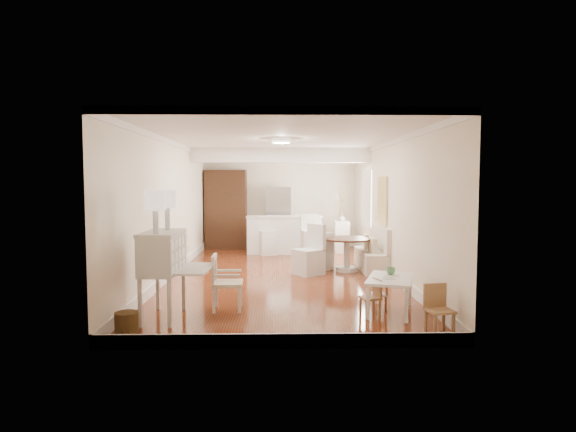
{
  "coord_description": "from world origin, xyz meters",
  "views": [
    {
      "loc": [
        -0.05,
        -9.98,
        1.94
      ],
      "look_at": [
        0.15,
        0.3,
        1.22
      ],
      "focal_mm": 30.0,
      "sensor_mm": 36.0,
      "label": 1
    }
  ],
  "objects_px": {
    "slip_chair_far": "(321,251)",
    "wicker_basket": "(127,324)",
    "dining_table": "(347,255)",
    "bar_stool_right": "(311,236)",
    "slip_chair_near": "(308,250)",
    "bar_stool_left": "(267,236)",
    "secretary_bureau": "(163,275)",
    "kids_table": "(390,295)",
    "pantry_cabinet": "(226,209)",
    "kids_chair_c": "(440,310)",
    "breakfast_counter": "(284,235)",
    "kids_chair_a": "(370,297)",
    "sideboard": "(342,236)",
    "fridge": "(291,218)",
    "gustavian_armchair": "(228,282)",
    "kids_chair_b": "(379,294)"
  },
  "relations": [
    {
      "from": "wicker_basket",
      "to": "bar_stool_right",
      "type": "distance_m",
      "value": 6.91
    },
    {
      "from": "bar_stool_right",
      "to": "pantry_cabinet",
      "type": "relative_size",
      "value": 0.49
    },
    {
      "from": "gustavian_armchair",
      "to": "sideboard",
      "type": "xyz_separation_m",
      "value": [
        2.55,
        6.17,
        0.01
      ]
    },
    {
      "from": "slip_chair_near",
      "to": "bar_stool_left",
      "type": "distance_m",
      "value": 2.94
    },
    {
      "from": "wicker_basket",
      "to": "kids_chair_b",
      "type": "relative_size",
      "value": 0.58
    },
    {
      "from": "wicker_basket",
      "to": "kids_chair_c",
      "type": "bearing_deg",
      "value": -0.82
    },
    {
      "from": "slip_chair_near",
      "to": "slip_chair_far",
      "type": "relative_size",
      "value": 1.28
    },
    {
      "from": "kids_chair_b",
      "to": "kids_chair_c",
      "type": "xyz_separation_m",
      "value": [
        0.52,
        -1.19,
        0.07
      ]
    },
    {
      "from": "kids_chair_c",
      "to": "pantry_cabinet",
      "type": "height_order",
      "value": "pantry_cabinet"
    },
    {
      "from": "kids_chair_b",
      "to": "bar_stool_right",
      "type": "height_order",
      "value": "bar_stool_right"
    },
    {
      "from": "kids_chair_a",
      "to": "sideboard",
      "type": "distance_m",
      "value": 6.56
    },
    {
      "from": "bar_stool_right",
      "to": "pantry_cabinet",
      "type": "height_order",
      "value": "pantry_cabinet"
    },
    {
      "from": "kids_chair_b",
      "to": "bar_stool_left",
      "type": "xyz_separation_m",
      "value": [
        -1.83,
        5.64,
        0.26
      ]
    },
    {
      "from": "secretary_bureau",
      "to": "slip_chair_far",
      "type": "xyz_separation_m",
      "value": [
        2.6,
        3.84,
        -0.21
      ]
    },
    {
      "from": "kids_chair_b",
      "to": "sideboard",
      "type": "height_order",
      "value": "sideboard"
    },
    {
      "from": "dining_table",
      "to": "sideboard",
      "type": "distance_m",
      "value": 3.02
    },
    {
      "from": "kids_chair_c",
      "to": "bar_stool_left",
      "type": "height_order",
      "value": "bar_stool_left"
    },
    {
      "from": "sideboard",
      "to": "fridge",
      "type": "bearing_deg",
      "value": 156.38
    },
    {
      "from": "wicker_basket",
      "to": "dining_table",
      "type": "height_order",
      "value": "dining_table"
    },
    {
      "from": "kids_chair_c",
      "to": "slip_chair_far",
      "type": "bearing_deg",
      "value": 93.03
    },
    {
      "from": "slip_chair_near",
      "to": "kids_table",
      "type": "bearing_deg",
      "value": -17.99
    },
    {
      "from": "secretary_bureau",
      "to": "bar_stool_right",
      "type": "xyz_separation_m",
      "value": [
        2.48,
        5.57,
        -0.07
      ]
    },
    {
      "from": "kids_chair_c",
      "to": "pantry_cabinet",
      "type": "xyz_separation_m",
      "value": [
        -3.6,
        8.19,
        0.83
      ]
    },
    {
      "from": "breakfast_counter",
      "to": "fridge",
      "type": "height_order",
      "value": "fridge"
    },
    {
      "from": "kids_chair_a",
      "to": "slip_chair_near",
      "type": "relative_size",
      "value": 0.52
    },
    {
      "from": "kids_chair_a",
      "to": "bar_stool_left",
      "type": "xyz_separation_m",
      "value": [
        -1.63,
        5.95,
        0.24
      ]
    },
    {
      "from": "wicker_basket",
      "to": "bar_stool_left",
      "type": "height_order",
      "value": "bar_stool_left"
    },
    {
      "from": "kids_chair_c",
      "to": "breakfast_counter",
      "type": "bearing_deg",
      "value": 94.75
    },
    {
      "from": "slip_chair_far",
      "to": "pantry_cabinet",
      "type": "bearing_deg",
      "value": -82.53
    },
    {
      "from": "kids_chair_c",
      "to": "bar_stool_right",
      "type": "bearing_deg",
      "value": 90.65
    },
    {
      "from": "kids_chair_c",
      "to": "slip_chair_far",
      "type": "relative_size",
      "value": 0.78
    },
    {
      "from": "kids_chair_a",
      "to": "fridge",
      "type": "xyz_separation_m",
      "value": [
        -0.98,
        7.28,
        0.63
      ]
    },
    {
      "from": "secretary_bureau",
      "to": "pantry_cabinet",
      "type": "bearing_deg",
      "value": 90.36
    },
    {
      "from": "kids_table",
      "to": "bar_stool_left",
      "type": "xyz_separation_m",
      "value": [
        -1.97,
        5.77,
        0.26
      ]
    },
    {
      "from": "breakfast_counter",
      "to": "bar_stool_left",
      "type": "xyz_separation_m",
      "value": [
        -0.46,
        -0.28,
        0.0
      ]
    },
    {
      "from": "bar_stool_right",
      "to": "fridge",
      "type": "xyz_separation_m",
      "value": [
        -0.48,
        1.78,
        0.34
      ]
    },
    {
      "from": "gustavian_armchair",
      "to": "bar_stool_right",
      "type": "distance_m",
      "value": 5.38
    },
    {
      "from": "gustavian_armchair",
      "to": "pantry_cabinet",
      "type": "xyz_separation_m",
      "value": [
        -0.77,
        6.94,
        0.73
      ]
    },
    {
      "from": "kids_chair_c",
      "to": "slip_chair_far",
      "type": "distance_m",
      "value": 4.78
    },
    {
      "from": "breakfast_counter",
      "to": "fridge",
      "type": "bearing_deg",
      "value": 79.22
    },
    {
      "from": "dining_table",
      "to": "bar_stool_right",
      "type": "distance_m",
      "value": 2.08
    },
    {
      "from": "kids_chair_c",
      "to": "bar_stool_right",
      "type": "relative_size",
      "value": 0.58
    },
    {
      "from": "kids_table",
      "to": "breakfast_counter",
      "type": "bearing_deg",
      "value": 104.01
    },
    {
      "from": "slip_chair_far",
      "to": "bar_stool_left",
      "type": "xyz_separation_m",
      "value": [
        -1.26,
        2.18,
        0.1
      ]
    },
    {
      "from": "bar_stool_right",
      "to": "pantry_cabinet",
      "type": "bearing_deg",
      "value": 133.58
    },
    {
      "from": "slip_chair_far",
      "to": "wicker_basket",
      "type": "bearing_deg",
      "value": 30.01
    },
    {
      "from": "gustavian_armchair",
      "to": "kids_chair_b",
      "type": "bearing_deg",
      "value": -93.12
    },
    {
      "from": "dining_table",
      "to": "bar_stool_right",
      "type": "bearing_deg",
      "value": 108.71
    },
    {
      "from": "kids_table",
      "to": "slip_chair_near",
      "type": "relative_size",
      "value": 0.99
    },
    {
      "from": "secretary_bureau",
      "to": "kids_table",
      "type": "height_order",
      "value": "secretary_bureau"
    }
  ]
}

